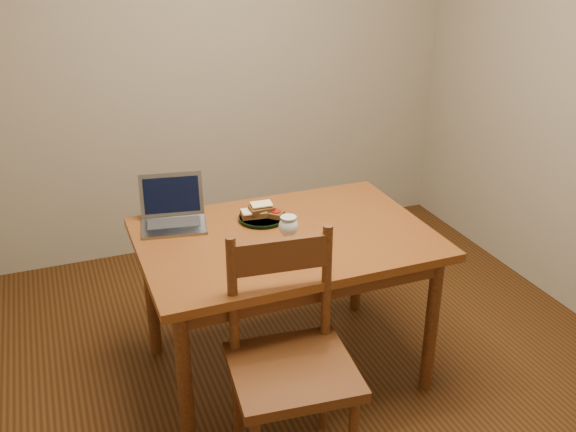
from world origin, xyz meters
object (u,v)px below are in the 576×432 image
object	(u,v)px
chair	(291,353)
plate	(262,218)
milk_glass	(288,234)
laptop	(173,211)
table	(285,251)

from	to	relation	value
chair	plate	distance (m)	0.79
chair	plate	bearing A→B (deg)	84.55
milk_glass	laptop	world-z (taller)	laptop
chair	laptop	bearing A→B (deg)	111.38
table	plate	size ratio (longest dim) A/B	5.80
table	chair	distance (m)	0.61
plate	laptop	distance (m)	0.42
table	chair	bearing A→B (deg)	-109.20
table	chair	size ratio (longest dim) A/B	2.57
chair	milk_glass	bearing A→B (deg)	75.71
chair	milk_glass	size ratio (longest dim) A/B	3.12
table	plate	world-z (taller)	plate
table	laptop	distance (m)	0.56
plate	milk_glass	size ratio (longest dim) A/B	1.38
laptop	table	bearing A→B (deg)	-25.60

